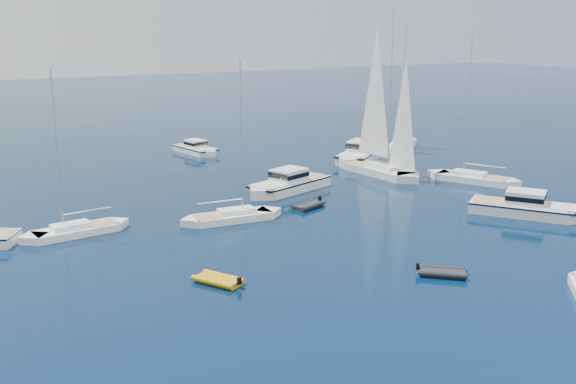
% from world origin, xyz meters
% --- Properties ---
extents(motor_cruiser_right, '(8.78, 10.73, 2.82)m').
position_xyz_m(motor_cruiser_right, '(14.44, 16.27, 0.00)').
color(motor_cruiser_right, silver).
rests_on(motor_cruiser_right, ground).
extents(motor_cruiser_centre, '(11.53, 6.70, 2.90)m').
position_xyz_m(motor_cruiser_centre, '(0.53, 34.50, 0.00)').
color(motor_cruiser_centre, silver).
rests_on(motor_cruiser_centre, ground).
extents(motor_cruiser_distant, '(11.82, 9.91, 3.13)m').
position_xyz_m(motor_cruiser_distant, '(16.26, 43.73, 0.00)').
color(motor_cruiser_distant, white).
rests_on(motor_cruiser_distant, ground).
extents(motor_cruiser_horizon, '(4.19, 8.96, 2.26)m').
position_xyz_m(motor_cruiser_horizon, '(0.46, 58.20, 0.00)').
color(motor_cruiser_horizon, white).
rests_on(motor_cruiser_horizon, ground).
extents(sailboat_mid_r, '(7.23, 10.84, 15.75)m').
position_xyz_m(sailboat_mid_r, '(19.80, 28.16, 0.00)').
color(sailboat_mid_r, white).
rests_on(sailboat_mid_r, ground).
extents(sailboat_mid_l, '(9.56, 3.44, 13.74)m').
position_xyz_m(sailboat_mid_l, '(-21.33, 30.51, 0.00)').
color(sailboat_mid_l, white).
rests_on(sailboat_mid_l, ground).
extents(sailboat_centre, '(9.77, 3.35, 14.08)m').
position_xyz_m(sailboat_centre, '(-8.78, 27.84, 0.00)').
color(sailboat_centre, white).
rests_on(sailboat_centre, ground).
extents(sailboat_sails_r, '(4.31, 12.96, 18.73)m').
position_xyz_m(sailboat_sails_r, '(13.46, 36.12, 0.00)').
color(sailboat_sails_r, silver).
rests_on(sailboat_sails_r, ground).
extents(sailboat_sails_far, '(10.58, 10.14, 17.11)m').
position_xyz_m(sailboat_sails_far, '(26.16, 47.62, 0.00)').
color(sailboat_sails_far, white).
rests_on(sailboat_sails_far, ground).
extents(tender_yellow, '(3.28, 3.88, 0.95)m').
position_xyz_m(tender_yellow, '(-15.75, 15.32, 0.00)').
color(tender_yellow, '#C0920B').
rests_on(tender_yellow, ground).
extents(tender_grey_near, '(3.69, 3.61, 0.95)m').
position_xyz_m(tender_grey_near, '(-2.14, 9.05, 0.00)').
color(tender_grey_near, black).
rests_on(tender_grey_near, ground).
extents(tender_grey_far, '(3.86, 2.93, 0.95)m').
position_xyz_m(tender_grey_far, '(-0.91, 28.13, 0.00)').
color(tender_grey_far, black).
rests_on(tender_grey_far, ground).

